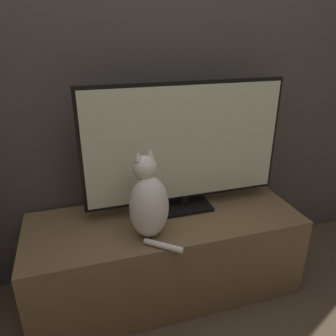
% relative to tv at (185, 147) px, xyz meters
% --- Properties ---
extents(wall_back, '(4.80, 0.05, 2.60)m').
position_rel_tv_xyz_m(wall_back, '(-0.13, 0.24, 0.48)').
color(wall_back, '#47423D').
rests_on(wall_back, ground_plane).
extents(tv_stand, '(1.43, 0.53, 0.46)m').
position_rel_tv_xyz_m(tv_stand, '(-0.13, -0.07, -0.59)').
color(tv_stand, brown).
rests_on(tv_stand, ground_plane).
extents(tv, '(1.06, 0.17, 0.69)m').
position_rel_tv_xyz_m(tv, '(0.00, 0.00, 0.00)').
color(tv, black).
rests_on(tv, tv_stand).
extents(cat, '(0.23, 0.30, 0.43)m').
position_rel_tv_xyz_m(cat, '(-0.25, -0.20, -0.18)').
color(cat, silver).
rests_on(cat, tv_stand).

